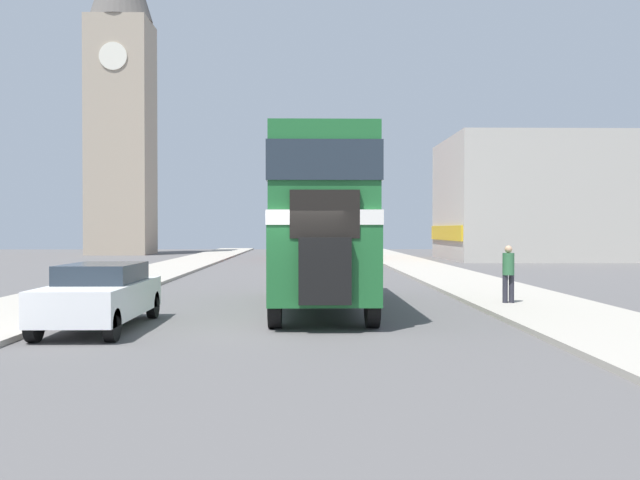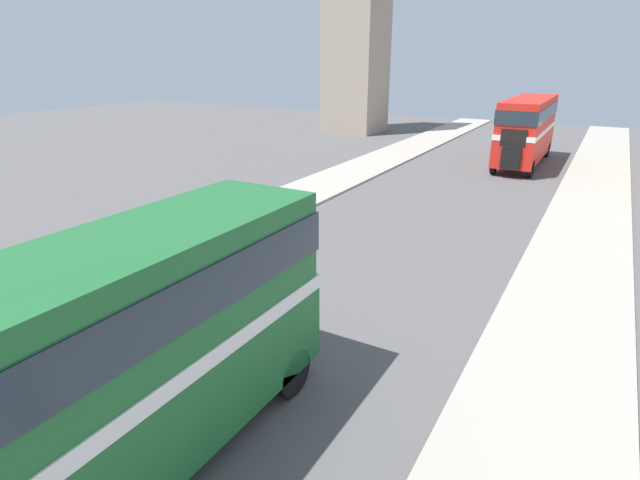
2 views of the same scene
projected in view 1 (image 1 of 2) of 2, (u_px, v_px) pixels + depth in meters
The scene contains 8 objects.
ground_plane at pixel (284, 329), 15.16m from camera, with size 120.00×120.00×0.00m, color #565454.
sidewalk_right at pixel (598, 325), 15.30m from camera, with size 3.50×120.00×0.12m.
double_decker_bus at pixel (320, 212), 19.14m from camera, with size 2.40×9.73×4.38m.
bus_distant at pixel (328, 223), 51.46m from camera, with size 2.47×9.77×4.39m.
car_parked_near at pixel (101, 295), 15.20m from camera, with size 1.66×4.49×1.38m.
pedestrian_walking at pixel (508, 270), 19.36m from camera, with size 0.32×0.32×1.56m.
church_tower at pixel (121, 83), 59.56m from camera, with size 5.22×5.22×28.15m.
shop_building_block at pixel (600, 199), 50.10m from camera, with size 21.84×11.09×8.45m.
Camera 1 is at (0.46, -15.14, 2.13)m, focal length 40.00 mm.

